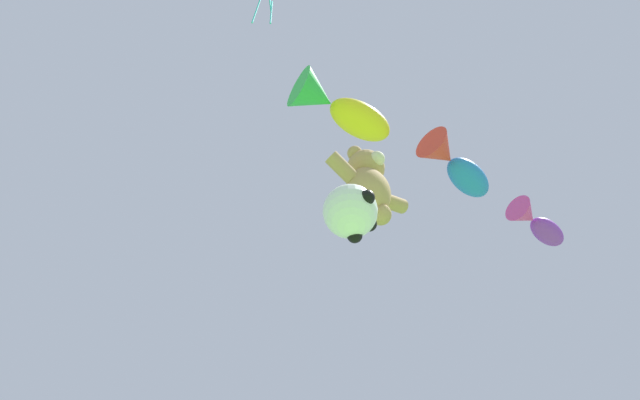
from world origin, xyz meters
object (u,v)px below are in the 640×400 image
Objects in this scene: fish_kite_cobalt at (455,165)px; fish_kite_violet at (536,223)px; teddy_bear_kite at (368,184)px; soccer_ball_kite at (351,212)px; fish_kite_goldfin at (338,108)px.

fish_kite_violet is at bearing -1.33° from fish_kite_cobalt.
soccer_ball_kite is (-0.63, -0.18, -1.56)m from teddy_bear_kite.
soccer_ball_kite is at bearing 178.84° from fish_kite_cobalt.
teddy_bear_kite is 3.96m from fish_kite_cobalt.
fish_kite_violet is at bearing -1.23° from soccer_ball_kite.
fish_kite_cobalt is (2.95, -0.56, -0.03)m from fish_kite_goldfin.
soccer_ball_kite is at bearing -163.72° from teddy_bear_kite.
fish_kite_violet is at bearing -3.33° from teddy_bear_kite.
fish_kite_cobalt is at bearing -5.42° from teddy_bear_kite.
teddy_bear_kite is 6.13m from fish_kite_violet.
teddy_bear_kite is 3.02m from fish_kite_goldfin.
fish_kite_goldfin reaches higher than teddy_bear_kite.
fish_kite_cobalt is (3.25, -0.07, 4.51)m from soccer_ball_kite.
fish_kite_cobalt is at bearing -10.83° from fish_kite_goldfin.
fish_kite_cobalt is 2.73m from fish_kite_violet.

